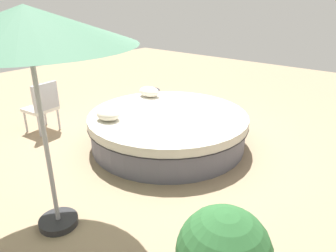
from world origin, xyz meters
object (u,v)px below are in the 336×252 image
Objects in this scene: round_bed at (168,129)px; patio_umbrella at (26,28)px; side_table at (150,99)px; throw_pillow_0 at (149,92)px; patio_chair at (43,104)px; throw_pillow_1 at (108,114)px.

round_bed is 3.13m from patio_umbrella.
patio_umbrella is (-0.37, 2.46, 1.89)m from round_bed.
side_table is at bearing -62.93° from patio_umbrella.
throw_pillow_0 is at bearing -30.14° from round_bed.
throw_pillow_0 reaches higher than round_bed.
round_bed is 2.45m from patio_chair.
round_bed is at bearing 149.86° from throw_pillow_0.
patio_umbrella is at bearing -124.64° from patio_chair.
side_table is at bearing -22.66° from patio_chair.
round_bed is 1.93m from side_table.
throw_pillow_1 is (0.58, 0.84, 0.37)m from round_bed.
throw_pillow_1 is 0.17× the size of patio_umbrella.
patio_chair is at bearing 73.25° from side_table.
round_bed is 1.09m from throw_pillow_1.
throw_pillow_1 is 0.89× the size of side_table.
throw_pillow_1 is at bearing 104.06° from throw_pillow_0.
throw_pillow_0 is at bearing -75.94° from throw_pillow_1.
round_bed is at bearing -70.11° from patio_chair.
patio_umbrella is at bearing 98.46° from round_bed.
throw_pillow_0 is 3.60m from patio_umbrella.
side_table is (-0.68, -2.27, -0.33)m from patio_chair.
patio_umbrella reaches higher than side_table.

